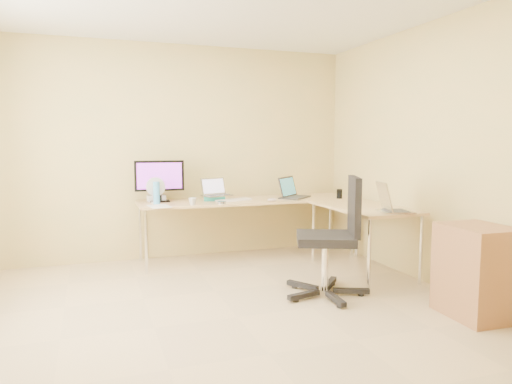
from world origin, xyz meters
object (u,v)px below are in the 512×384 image
object	(u,v)px
desk_main	(249,229)
keyboard	(234,200)
water_bottle	(157,193)
cabinet	(477,273)
laptop_black	(295,187)
desk_fan	(155,191)
laptop_return	(396,200)
office_chair	(325,243)
mug	(193,201)
monitor	(159,181)
laptop_center	(217,187)
desk_return	(362,239)

from	to	relation	value
desk_main	keyboard	bearing A→B (deg)	-158.74
water_bottle	cabinet	distance (m)	3.30
laptop_black	keyboard	xyz separation A→B (m)	(-0.80, -0.03, -0.12)
desk_main	cabinet	xyz separation A→B (m)	(1.13, -2.47, -0.01)
desk_fan	laptop_return	xyz separation A→B (m)	(2.15, -1.49, -0.01)
keyboard	cabinet	world-z (taller)	same
laptop_black	laptop_return	xyz separation A→B (m)	(0.45, -1.44, -0.01)
laptop_black	desk_fan	world-z (taller)	desk_fan
desk_main	desk_fan	xyz separation A→B (m)	(-1.13, -0.01, 0.50)
laptop_return	office_chair	size ratio (longest dim) A/B	0.33
mug	water_bottle	world-z (taller)	water_bottle
keyboard	desk_fan	world-z (taller)	desk_fan
desk_main	laptop_black	world-z (taller)	laptop_black
monitor	office_chair	bearing A→B (deg)	-49.42
monitor	laptop_center	bearing A→B (deg)	-7.45
office_chair	keyboard	bearing A→B (deg)	128.67
desk_return	office_chair	xyz separation A→B (m)	(-0.77, -0.59, 0.13)
desk_return	monitor	size ratio (longest dim) A/B	2.29
water_bottle	mug	bearing A→B (deg)	-27.20
desk_return	desk_fan	xyz separation A→B (m)	(-2.10, 0.99, 0.50)
desk_return	water_bottle	size ratio (longest dim) A/B	5.10
laptop_center	laptop_black	world-z (taller)	laptop_center
mug	laptop_return	world-z (taller)	laptop_return
mug	office_chair	bearing A→B (deg)	-53.07
desk_main	cabinet	distance (m)	2.72
keyboard	laptop_center	bearing A→B (deg)	138.81
laptop_black	desk_fan	distance (m)	1.71
monitor	keyboard	bearing A→B (deg)	-10.16
desk_return	laptop_center	bearing A→B (deg)	144.28
monitor	mug	bearing A→B (deg)	-50.68
laptop_center	desk_main	bearing A→B (deg)	-17.07
desk_return	mug	distance (m)	1.91
desk_main	water_bottle	size ratio (longest dim) A/B	10.40
mug	desk_fan	size ratio (longest dim) A/B	0.32
laptop_return	water_bottle	bearing A→B (deg)	71.07
laptop_center	keyboard	xyz separation A→B (m)	(0.18, -0.08, -0.15)
laptop_black	desk_return	bearing A→B (deg)	-109.69
laptop_black	laptop_return	distance (m)	1.51
laptop_black	desk_fan	size ratio (longest dim) A/B	1.53
keyboard	desk_fan	xyz separation A→B (m)	(-0.90, 0.08, 0.13)
laptop_center	mug	world-z (taller)	laptop_center
desk_main	desk_return	bearing A→B (deg)	-45.73
monitor	cabinet	size ratio (longest dim) A/B	0.72
laptop_black	water_bottle	xyz separation A→B (m)	(-1.71, -0.05, -0.01)
laptop_return	monitor	bearing A→B (deg)	66.01
laptop_center	monitor	bearing A→B (deg)	150.37
desk_main	laptop_return	distance (m)	1.88
monitor	desk_fan	distance (m)	0.18
desk_main	monitor	world-z (taller)	monitor
desk_return	laptop_return	size ratio (longest dim) A/B	3.54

